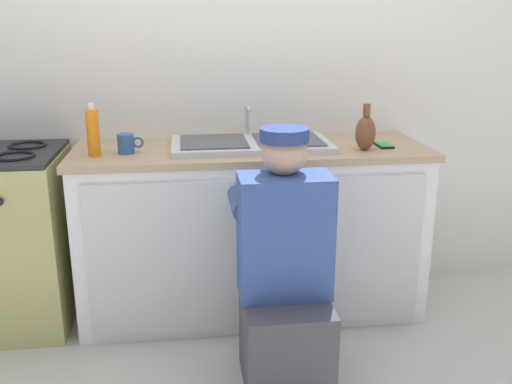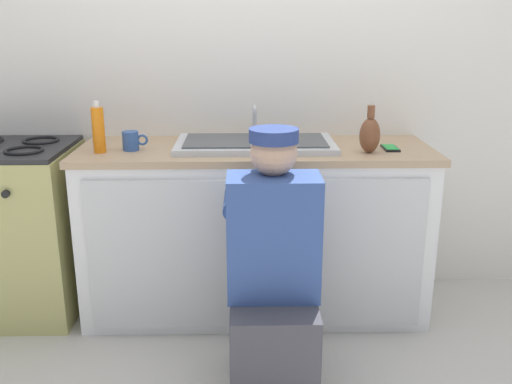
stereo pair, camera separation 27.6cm
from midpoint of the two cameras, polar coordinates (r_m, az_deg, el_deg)
The scene contains 11 objects.
ground_plane at distance 2.96m, azimuth 2.79°, elevation -14.04°, with size 12.00×12.00×0.00m, color beige.
back_wall at distance 3.20m, azimuth 2.31°, elevation 12.05°, with size 6.00×0.10×2.50m, color silver.
counter_cabinet at distance 3.03m, azimuth 2.54°, elevation -4.18°, with size 1.75×0.62×0.86m.
countertop at distance 2.91m, azimuth 2.64°, elevation 4.15°, with size 1.79×0.62×0.04m, color tan.
sink_double_basin at distance 2.90m, azimuth 2.64°, elevation 4.87°, with size 0.80×0.44×0.19m.
stove_range at distance 3.21m, azimuth -20.76°, elevation -3.62°, with size 0.65×0.62×0.92m.
plumber_person at distance 2.42m, azimuth 5.05°, elevation -9.15°, with size 0.42×0.61×1.10m.
coffee_mug at distance 2.86m, azimuth -9.69°, elevation 5.04°, with size 0.13×0.08×0.09m.
cell_phone at distance 2.96m, azimuth 15.90°, elevation 4.22°, with size 0.07×0.14×0.01m.
vase_decorative at distance 2.84m, azimuth 14.08°, elevation 5.58°, with size 0.10×0.10×0.23m.
soap_bottle_orange at distance 2.83m, azimuth -12.82°, elevation 6.10°, with size 0.06×0.06×0.25m.
Camera 2 is at (-0.05, -2.54, 1.52)m, focal length 40.00 mm.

